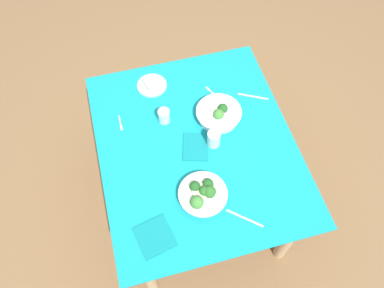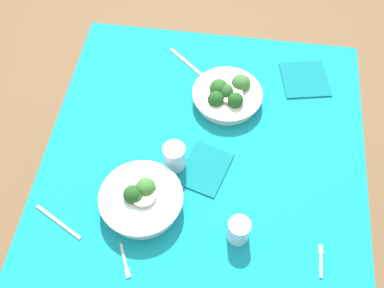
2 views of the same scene
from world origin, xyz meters
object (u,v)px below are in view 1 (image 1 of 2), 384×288
Objects in this scene: broccoli_bowl_far at (203,194)px; napkin_folded_lower at (196,147)px; bread_side_plate at (152,85)px; water_glass_side at (214,139)px; table_knife_right at (253,96)px; table_knife_left at (245,218)px; fork_by_far_bowl at (211,92)px; broccoli_bowl_near at (219,114)px; fork_by_near_bowl at (121,124)px; napkin_folded_upper at (155,237)px; water_glass_center at (164,116)px.

broccoli_bowl_far is 1.41× the size of napkin_folded_lower.
bread_side_plate is 0.54m from water_glass_side.
table_knife_right is at bearing -59.59° from napkin_folded_lower.
water_glass_side reaches higher than bread_side_plate.
water_glass_side reaches higher than broccoli_bowl_far.
water_glass_side is 0.45m from table_knife_left.
table_knife_left is at bearing -134.14° from broccoli_bowl_far.
napkin_folded_lower is (0.00, 0.10, -0.05)m from water_glass_side.
fork_by_far_bowl is (-0.14, -0.33, -0.01)m from bread_side_plate.
table_knife_left is at bearing -164.23° from bread_side_plate.
broccoli_bowl_near is 2.64× the size of water_glass_side.
bread_side_plate is at bearing 26.41° from water_glass_side.
broccoli_bowl_far is 0.63m from fork_by_near_bowl.
fork_by_far_bowl is at bearing -29.24° from napkin_folded_lower.
broccoli_bowl_far is 0.70m from table_knife_right.
table_knife_right is (0.09, -0.24, -0.03)m from broccoli_bowl_near.
broccoli_bowl_far reaches higher than napkin_folded_upper.
fork_by_near_bowl is at bearing 61.02° from water_glass_side.
fork_by_near_bowl is at bearing -14.28° from table_knife_left.
bread_side_plate is 0.50m from napkin_folded_lower.
water_glass_center is 0.34m from fork_by_far_bowl.
fork_by_far_bowl is (0.12, -0.31, -0.04)m from water_glass_center.
broccoli_bowl_far reaches higher than fork_by_near_bowl.
fork_by_near_bowl is at bearing 4.11° from napkin_folded_upper.
broccoli_bowl_far is 2.46× the size of fork_by_far_bowl.
broccoli_bowl_far reaches higher than water_glass_center.
bread_side_plate is at bearing 44.27° from broccoli_bowl_near.
water_glass_side is 0.57× the size of napkin_folded_upper.
fork_by_far_bowl is at bearing -20.29° from broccoli_bowl_far.
table_knife_left is 1.11× the size of napkin_folded_lower.
broccoli_bowl_far is 0.97× the size of broccoli_bowl_near.
broccoli_bowl_near is 0.55m from fork_by_near_bowl.
table_knife_left is (-0.45, -0.02, -0.05)m from water_glass_side.
table_knife_right is at bearing -86.91° from water_glass_center.
water_glass_side reaches higher than table_knife_right.
broccoli_bowl_far is at bearing 153.65° from broccoli_bowl_near.
table_knife_right is at bearing -112.73° from bread_side_plate.
water_glass_center is 0.31m from water_glass_side.
napkin_folded_lower is (0.45, 0.12, 0.00)m from table_knife_left.
table_knife_left is at bearing -159.76° from water_glass_center.
bread_side_plate is at bearing 7.14° from broccoli_bowl_far.
napkin_folded_lower is at bearing 125.86° from fork_by_far_bowl.
napkin_folded_upper is at bearing -109.48° from table_knife_right.
napkin_folded_upper is 0.53m from napkin_folded_lower.
broccoli_bowl_far is 0.29m from napkin_folded_lower.
napkin_folded_upper is (-0.90, 0.18, -0.01)m from bread_side_plate.
water_glass_side is at bearing 140.30° from fork_by_far_bowl.
broccoli_bowl_far is at bearing 171.60° from napkin_folded_lower.
water_glass_side is 0.55× the size of napkin_folded_lower.
table_knife_right is at bearing -51.98° from water_glass_side.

